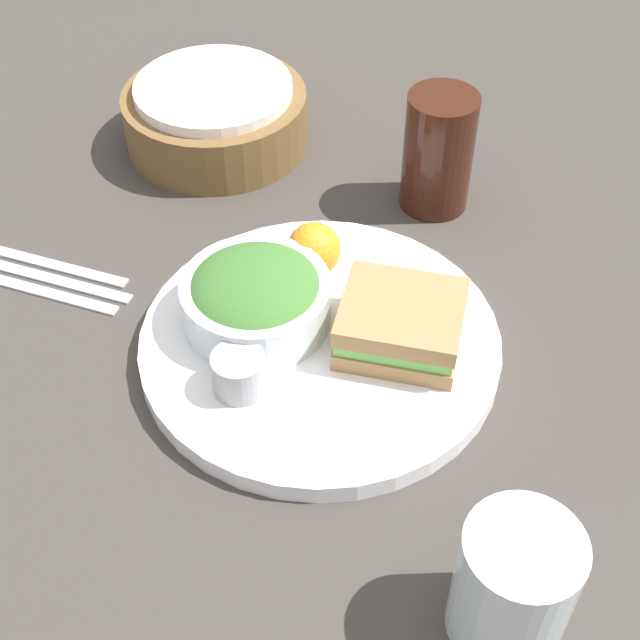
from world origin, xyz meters
name	(u,v)px	position (x,y,z in m)	size (l,w,h in m)	color
ground_plane	(320,351)	(0.00, 0.00, 0.00)	(4.00, 4.00, 0.00)	#3D3833
plate	(320,343)	(0.00, 0.00, 0.01)	(0.32, 0.32, 0.02)	white
sandwich	(401,324)	(0.07, -0.01, 0.04)	(0.12, 0.11, 0.05)	#A37A4C
salad_bowl	(256,296)	(-0.06, 0.02, 0.05)	(0.13, 0.13, 0.06)	white
dressing_cup	(239,373)	(-0.06, -0.06, 0.04)	(0.04, 0.04, 0.04)	#99999E
orange_wedge	(314,249)	(-0.01, 0.09, 0.04)	(0.05, 0.05, 0.05)	orange
drink_glass	(438,152)	(0.11, 0.21, 0.06)	(0.07, 0.07, 0.13)	#38190F
bread_basket	(216,115)	(-0.12, 0.32, 0.04)	(0.20, 0.20, 0.07)	brown
fork	(28,287)	(-0.28, 0.07, 0.00)	(0.19, 0.01, 0.01)	#B2B2B7
knife	(38,275)	(-0.27, 0.09, 0.00)	(0.20, 0.01, 0.01)	#B2B2B7
spoon	(48,263)	(-0.27, 0.11, 0.00)	(0.17, 0.01, 0.01)	#B2B2B7
water_glass	(513,586)	(0.13, -0.25, 0.05)	(0.08, 0.08, 0.10)	silver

